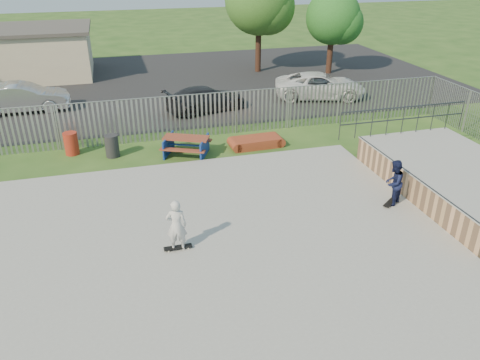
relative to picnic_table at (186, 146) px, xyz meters
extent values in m
plane|color=#28501B|center=(-0.95, -7.04, -0.40)|extent=(120.00, 120.00, 0.00)
cube|color=#959590|center=(-0.95, -7.04, -0.33)|extent=(15.00, 12.00, 0.15)
cube|color=tan|center=(8.55, -6.04, 0.12)|extent=(4.00, 7.00, 1.05)
cube|color=#9E9E99|center=(8.55, -6.04, 0.67)|extent=(4.05, 7.05, 0.04)
cylinder|color=#383A3F|center=(6.57, -6.04, 0.68)|extent=(0.06, 7.00, 0.06)
cube|color=brown|center=(0.00, 0.00, 0.36)|extent=(2.00, 1.44, 0.06)
cube|color=brown|center=(-0.26, -0.57, 0.05)|extent=(1.82, 1.04, 0.05)
cube|color=brown|center=(0.26, 0.57, 0.05)|extent=(1.82, 1.04, 0.05)
cube|color=navy|center=(0.00, 0.00, -0.02)|extent=(2.12, 2.02, 0.77)
cube|color=maroon|center=(3.08, 0.11, -0.20)|extent=(2.04, 1.09, 0.40)
cylinder|color=#9F2918|center=(-4.64, 1.33, 0.07)|extent=(0.57, 0.57, 0.95)
cylinder|color=#272629|center=(-3.00, 0.63, 0.07)|extent=(0.56, 0.56, 0.94)
cube|color=black|center=(-0.95, 11.96, -0.39)|extent=(40.00, 18.00, 0.02)
imported|color=silver|center=(-7.32, 7.94, 0.37)|extent=(4.60, 1.66, 1.51)
imported|color=black|center=(1.96, 5.58, 0.25)|extent=(4.71, 2.86, 1.28)
imported|color=white|center=(8.77, 6.17, 0.33)|extent=(5.57, 3.65, 1.42)
cube|color=beige|center=(-8.95, 15.96, 1.10)|extent=(10.00, 6.00, 3.00)
cube|color=#4C4742|center=(-8.95, 15.96, 2.70)|extent=(10.40, 6.40, 0.20)
cylinder|color=#3B2217|center=(7.25, 13.32, 1.63)|extent=(0.39, 0.39, 4.06)
sphere|color=#346121|center=(7.25, 13.32, 4.34)|extent=(4.55, 4.55, 4.55)
cylinder|color=#3E2418|center=(11.83, 11.56, 1.19)|extent=(0.38, 0.38, 3.19)
sphere|color=#255F20|center=(11.83, 11.56, 3.33)|extent=(3.58, 3.58, 3.58)
cube|color=black|center=(5.83, -6.24, -0.19)|extent=(0.76, 0.64, 0.02)
cube|color=black|center=(-1.40, -6.99, -0.19)|extent=(0.80, 0.20, 0.02)
imported|color=#12183A|center=(5.83, -6.24, 0.53)|extent=(0.97, 0.93, 1.57)
imported|color=silver|center=(-1.40, -6.99, 0.53)|extent=(0.63, 0.47, 1.57)
camera|label=1|loc=(-2.60, -18.06, 7.42)|focal=35.00mm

